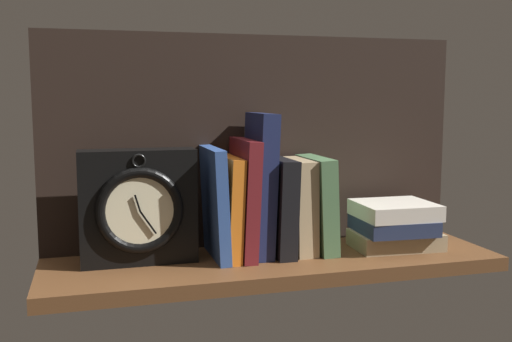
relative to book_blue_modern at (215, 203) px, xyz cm
name	(u,v)px	position (x,y,z in cm)	size (l,w,h in cm)	color
ground_plane	(274,264)	(10.15, -3.04, -11.15)	(81.46, 23.33, 2.50)	brown
back_panel	(257,141)	(10.15, 8.03, 10.31)	(81.46, 1.20, 40.41)	black
book_blue_modern	(215,203)	(0.00, 0.00, 0.00)	(2.06, 14.75, 19.80)	#2D4C8E
book_orange_pandolfini	(229,207)	(2.52, 0.00, -0.81)	(2.38, 14.25, 18.18)	orange
book_maroon_dawkins	(243,198)	(5.24, 0.00, 0.70)	(2.47, 14.85, 21.19)	maroon
book_navy_bierce	(260,184)	(8.35, 0.00, 3.01)	(3.15, 12.20, 25.82)	#192147
book_black_skeptic	(278,206)	(11.89, 0.00, -1.09)	(3.33, 14.23, 17.61)	black
book_tan_shortstories	(298,206)	(15.74, 0.00, -1.25)	(3.78, 12.15, 17.30)	tan
book_green_romantic	(317,204)	(19.54, 0.00, -1.10)	(3.20, 13.67, 17.60)	#476B44
framed_clock	(139,207)	(-13.44, -0.42, -0.01)	(19.82, 7.22, 19.82)	black
book_stack_side	(394,225)	(34.20, -2.80, -5.40)	(16.65, 13.52, 8.86)	#9E8966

